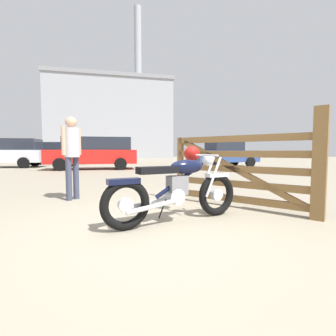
# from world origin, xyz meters

# --- Properties ---
(ground_plane) EXTENTS (80.00, 80.00, 0.00)m
(ground_plane) POSITION_xyz_m (0.00, 0.00, 0.00)
(ground_plane) COLOR gray
(vintage_motorcycle) EXTENTS (2.04, 0.85, 1.07)m
(vintage_motorcycle) POSITION_xyz_m (0.30, 0.22, 0.49)
(vintage_motorcycle) COLOR black
(vintage_motorcycle) RESTS_ON ground_plane
(timber_gate) EXTENTS (1.65, 2.09, 1.60)m
(timber_gate) POSITION_xyz_m (1.69, 0.53, 0.70)
(timber_gate) COLOR brown
(timber_gate) RESTS_ON ground_plane
(bystander) EXTENTS (0.33, 0.36, 1.66)m
(bystander) POSITION_xyz_m (-1.33, 2.19, 1.02)
(bystander) COLOR #383D51
(bystander) RESTS_ON ground_plane
(pale_sedan_back) EXTENTS (4.81, 2.21, 1.74)m
(pale_sedan_back) POSITION_xyz_m (-1.27, 10.85, 0.94)
(pale_sedan_back) COLOR black
(pale_sedan_back) RESTS_ON ground_plane
(silver_sedan_mid) EXTENTS (4.83, 2.26, 1.74)m
(silver_sedan_mid) POSITION_xyz_m (-6.64, 13.67, 0.94)
(silver_sedan_mid) COLOR black
(silver_sedan_mid) RESTS_ON ground_plane
(blue_hatchback_right) EXTENTS (4.32, 2.16, 1.67)m
(blue_hatchback_right) POSITION_xyz_m (6.63, 11.08, 0.84)
(blue_hatchback_right) COLOR black
(blue_hatchback_right) RESTS_ON ground_plane
(dark_sedan_left) EXTENTS (4.38, 2.32, 1.67)m
(dark_sedan_left) POSITION_xyz_m (-4.12, 17.15, 0.84)
(dark_sedan_left) COLOR black
(dark_sedan_left) RESTS_ON ground_plane
(industrial_building) EXTENTS (17.60, 13.15, 23.67)m
(industrial_building) POSITION_xyz_m (0.26, 36.48, 5.83)
(industrial_building) COLOR #9EA0A8
(industrial_building) RESTS_ON ground_plane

